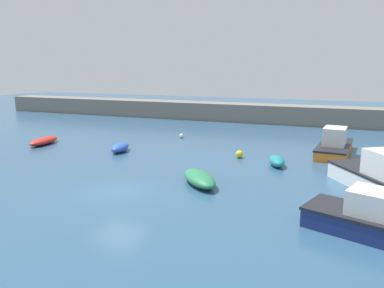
{
  "coord_description": "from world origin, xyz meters",
  "views": [
    {
      "loc": [
        10.24,
        -15.73,
        6.29
      ],
      "look_at": [
        0.51,
        9.21,
        0.74
      ],
      "focal_mm": 35.0,
      "sensor_mm": 36.0,
      "label": 1
    }
  ],
  "objects_px": {
    "motorboat_grey_hull": "(383,178)",
    "motorboat_with_cabin": "(334,145)",
    "fishing_dinghy_green": "(277,161)",
    "mooring_buoy_white": "(182,136)",
    "dinghy_near_pier": "(120,148)",
    "mooring_buoy_yellow": "(239,154)",
    "open_tender_yellow": "(44,141)",
    "rowboat_white_midwater": "(199,178)"
  },
  "relations": [
    {
      "from": "rowboat_white_midwater",
      "to": "open_tender_yellow",
      "type": "bearing_deg",
      "value": 31.48
    },
    {
      "from": "motorboat_grey_hull",
      "to": "mooring_buoy_yellow",
      "type": "height_order",
      "value": "motorboat_grey_hull"
    },
    {
      "from": "motorboat_grey_hull",
      "to": "motorboat_with_cabin",
      "type": "distance_m",
      "value": 8.51
    },
    {
      "from": "fishing_dinghy_green",
      "to": "motorboat_with_cabin",
      "type": "distance_m",
      "value": 5.9
    },
    {
      "from": "fishing_dinghy_green",
      "to": "open_tender_yellow",
      "type": "bearing_deg",
      "value": 70.34
    },
    {
      "from": "open_tender_yellow",
      "to": "mooring_buoy_yellow",
      "type": "bearing_deg",
      "value": 88.09
    },
    {
      "from": "dinghy_near_pier",
      "to": "rowboat_white_midwater",
      "type": "height_order",
      "value": "rowboat_white_midwater"
    },
    {
      "from": "fishing_dinghy_green",
      "to": "dinghy_near_pier",
      "type": "bearing_deg",
      "value": 70.71
    },
    {
      "from": "motorboat_grey_hull",
      "to": "rowboat_white_midwater",
      "type": "relative_size",
      "value": 1.85
    },
    {
      "from": "mooring_buoy_yellow",
      "to": "mooring_buoy_white",
      "type": "distance_m",
      "value": 8.64
    },
    {
      "from": "motorboat_grey_hull",
      "to": "rowboat_white_midwater",
      "type": "xyz_separation_m",
      "value": [
        -9.12,
        -2.11,
        -0.42
      ]
    },
    {
      "from": "motorboat_grey_hull",
      "to": "open_tender_yellow",
      "type": "distance_m",
      "value": 25.02
    },
    {
      "from": "mooring_buoy_yellow",
      "to": "rowboat_white_midwater",
      "type": "bearing_deg",
      "value": -94.58
    },
    {
      "from": "fishing_dinghy_green",
      "to": "open_tender_yellow",
      "type": "relative_size",
      "value": 0.66
    },
    {
      "from": "motorboat_with_cabin",
      "to": "mooring_buoy_yellow",
      "type": "relative_size",
      "value": 11.94
    },
    {
      "from": "fishing_dinghy_green",
      "to": "open_tender_yellow",
      "type": "height_order",
      "value": "fishing_dinghy_green"
    },
    {
      "from": "mooring_buoy_yellow",
      "to": "fishing_dinghy_green",
      "type": "bearing_deg",
      "value": -23.95
    },
    {
      "from": "open_tender_yellow",
      "to": "fishing_dinghy_green",
      "type": "bearing_deg",
      "value": 83.71
    },
    {
      "from": "fishing_dinghy_green",
      "to": "motorboat_with_cabin",
      "type": "relative_size",
      "value": 0.36
    },
    {
      "from": "open_tender_yellow",
      "to": "motorboat_with_cabin",
      "type": "relative_size",
      "value": 0.54
    },
    {
      "from": "rowboat_white_midwater",
      "to": "mooring_buoy_white",
      "type": "height_order",
      "value": "rowboat_white_midwater"
    },
    {
      "from": "open_tender_yellow",
      "to": "rowboat_white_midwater",
      "type": "relative_size",
      "value": 0.98
    },
    {
      "from": "fishing_dinghy_green",
      "to": "open_tender_yellow",
      "type": "xyz_separation_m",
      "value": [
        -19.0,
        -0.06,
        -0.04
      ]
    },
    {
      "from": "fishing_dinghy_green",
      "to": "mooring_buoy_yellow",
      "type": "relative_size",
      "value": 4.26
    },
    {
      "from": "rowboat_white_midwater",
      "to": "mooring_buoy_yellow",
      "type": "height_order",
      "value": "rowboat_white_midwater"
    },
    {
      "from": "motorboat_grey_hull",
      "to": "rowboat_white_midwater",
      "type": "distance_m",
      "value": 9.37
    },
    {
      "from": "motorboat_grey_hull",
      "to": "rowboat_white_midwater",
      "type": "bearing_deg",
      "value": 69.81
    },
    {
      "from": "dinghy_near_pier",
      "to": "mooring_buoy_yellow",
      "type": "bearing_deg",
      "value": 89.55
    },
    {
      "from": "motorboat_with_cabin",
      "to": "rowboat_white_midwater",
      "type": "xyz_separation_m",
      "value": [
        -6.71,
        -10.27,
        -0.33
      ]
    },
    {
      "from": "fishing_dinghy_green",
      "to": "mooring_buoy_white",
      "type": "bearing_deg",
      "value": 34.99
    },
    {
      "from": "fishing_dinghy_green",
      "to": "motorboat_with_cabin",
      "type": "bearing_deg",
      "value": -55.0
    },
    {
      "from": "fishing_dinghy_green",
      "to": "rowboat_white_midwater",
      "type": "xyz_separation_m",
      "value": [
        -3.32,
        -5.45,
        0.02
      ]
    },
    {
      "from": "dinghy_near_pier",
      "to": "motorboat_with_cabin",
      "type": "bearing_deg",
      "value": 99.06
    },
    {
      "from": "dinghy_near_pier",
      "to": "mooring_buoy_white",
      "type": "xyz_separation_m",
      "value": [
        2.17,
        6.79,
        -0.12
      ]
    },
    {
      "from": "mooring_buoy_white",
      "to": "motorboat_grey_hull",
      "type": "bearing_deg",
      "value": -33.25
    },
    {
      "from": "motorboat_grey_hull",
      "to": "mooring_buoy_white",
      "type": "distance_m",
      "value": 18.29
    },
    {
      "from": "dinghy_near_pier",
      "to": "mooring_buoy_white",
      "type": "bearing_deg",
      "value": 153.18
    },
    {
      "from": "motorboat_with_cabin",
      "to": "mooring_buoy_yellow",
      "type": "height_order",
      "value": "motorboat_with_cabin"
    },
    {
      "from": "mooring_buoy_yellow",
      "to": "mooring_buoy_white",
      "type": "height_order",
      "value": "mooring_buoy_yellow"
    },
    {
      "from": "fishing_dinghy_green",
      "to": "mooring_buoy_white",
      "type": "height_order",
      "value": "fishing_dinghy_green"
    },
    {
      "from": "dinghy_near_pier",
      "to": "mooring_buoy_yellow",
      "type": "xyz_separation_m",
      "value": [
        8.88,
        1.35,
        -0.05
      ]
    },
    {
      "from": "motorboat_grey_hull",
      "to": "fishing_dinghy_green",
      "type": "relative_size",
      "value": 2.85
    }
  ]
}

